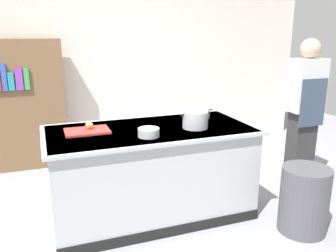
{
  "coord_description": "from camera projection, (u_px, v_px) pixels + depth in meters",
  "views": [
    {
      "loc": [
        -0.95,
        -3.07,
        1.81
      ],
      "look_at": [
        0.25,
        0.2,
        0.85
      ],
      "focal_mm": 37.53,
      "sensor_mm": 36.0,
      "label": 1
    }
  ],
  "objects": [
    {
      "name": "person_chef",
      "position": [
        304.0,
        110.0,
        4.04
      ],
      "size": [
        0.38,
        0.25,
        1.72
      ],
      "rotation": [
        0.0,
        0.0,
        1.9
      ],
      "color": "#323232",
      "rests_on": "ground_plane"
    },
    {
      "name": "ground_plane",
      "position": [
        152.0,
        213.0,
        3.57
      ],
      "size": [
        10.0,
        10.0,
        0.0
      ],
      "primitive_type": "plane",
      "color": "gray"
    },
    {
      "name": "cutting_board",
      "position": [
        87.0,
        131.0,
        3.22
      ],
      "size": [
        0.4,
        0.28,
        0.02
      ],
      "primitive_type": "cube",
      "color": "red",
      "rests_on": "counter_island"
    },
    {
      "name": "counter_island",
      "position": [
        151.0,
        171.0,
        3.45
      ],
      "size": [
        1.98,
        0.98,
        0.9
      ],
      "color": "#B7BABF",
      "rests_on": "ground_plane"
    },
    {
      "name": "mixing_bowl",
      "position": [
        149.0,
        132.0,
        3.08
      ],
      "size": [
        0.19,
        0.19,
        0.08
      ],
      "primitive_type": "cylinder",
      "color": "#B7BABF",
      "rests_on": "counter_island"
    },
    {
      "name": "sauce_pan",
      "position": [
        201.0,
        113.0,
        3.73
      ],
      "size": [
        0.25,
        0.19,
        0.09
      ],
      "color": "#99999E",
      "rests_on": "counter_island"
    },
    {
      "name": "onion",
      "position": [
        89.0,
        125.0,
        3.24
      ],
      "size": [
        0.07,
        0.07,
        0.07
      ],
      "primitive_type": "sphere",
      "color": "tan",
      "rests_on": "cutting_board"
    },
    {
      "name": "bookshelf",
      "position": [
        21.0,
        106.0,
        4.58
      ],
      "size": [
        1.1,
        0.31,
        1.7
      ],
      "color": "brown",
      "rests_on": "ground_plane"
    },
    {
      "name": "trash_bin",
      "position": [
        304.0,
        200.0,
        3.2
      ],
      "size": [
        0.44,
        0.44,
        0.62
      ],
      "primitive_type": "cylinder",
      "color": "#4C4C51",
      "rests_on": "ground_plane"
    },
    {
      "name": "stock_pot",
      "position": [
        195.0,
        120.0,
        3.34
      ],
      "size": [
        0.31,
        0.24,
        0.16
      ],
      "color": "#B7BABF",
      "rests_on": "counter_island"
    },
    {
      "name": "back_wall",
      "position": [
        107.0,
        52.0,
        5.08
      ],
      "size": [
        6.4,
        0.12,
        3.0
      ],
      "primitive_type": "cube",
      "color": "silver",
      "rests_on": "ground_plane"
    }
  ]
}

